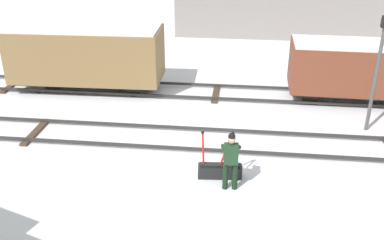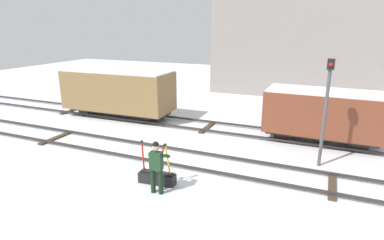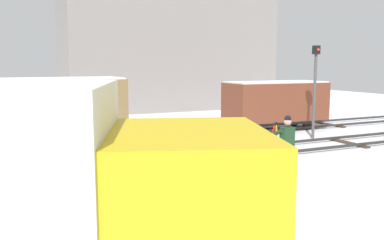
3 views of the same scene
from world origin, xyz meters
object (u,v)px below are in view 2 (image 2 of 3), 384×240
(switch_lever_frame, at_px, (157,176))
(freight_car_far_end, at_px, (118,91))
(rail_worker, at_px, (157,164))
(freight_car_mid_siding, at_px, (322,113))
(signal_post, at_px, (326,103))

(switch_lever_frame, xyz_separation_m, freight_car_far_end, (-5.89, 6.20, 1.26))
(freight_car_far_end, bearing_deg, switch_lever_frame, -47.91)
(switch_lever_frame, relative_size, rail_worker, 0.85)
(rail_worker, bearing_deg, freight_car_mid_siding, 52.12)
(signal_post, distance_m, freight_car_mid_siding, 2.83)
(freight_car_far_end, height_order, freight_car_mid_siding, freight_car_far_end)
(signal_post, distance_m, freight_car_far_end, 11.09)
(freight_car_far_end, bearing_deg, freight_car_mid_siding, -1.41)
(freight_car_far_end, relative_size, freight_car_mid_siding, 1.28)
(switch_lever_frame, distance_m, freight_car_mid_siding, 7.90)
(signal_post, height_order, freight_car_mid_siding, signal_post)
(switch_lever_frame, xyz_separation_m, freight_car_mid_siding, (4.76, 6.20, 1.10))
(switch_lever_frame, bearing_deg, rail_worker, -64.76)
(rail_worker, distance_m, freight_car_far_end, 9.16)
(switch_lever_frame, distance_m, freight_car_far_end, 8.65)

